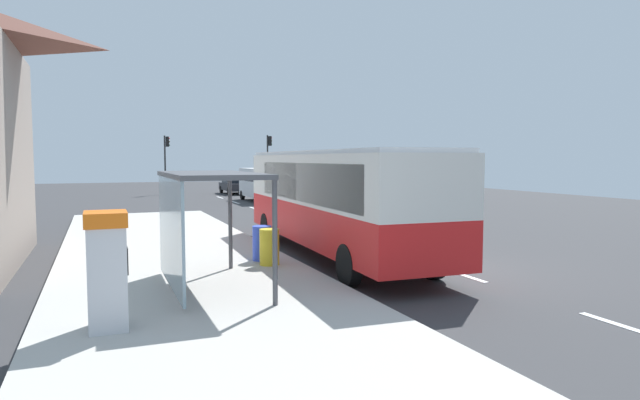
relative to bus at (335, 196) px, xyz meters
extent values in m
cube|color=#38383A|center=(1.71, 11.50, -1.86)|extent=(56.00, 92.00, 0.04)
cube|color=beige|center=(-4.69, -0.50, -1.75)|extent=(6.20, 30.00, 0.18)
cube|color=silver|center=(1.96, -8.50, -1.84)|extent=(0.16, 2.20, 0.01)
cube|color=silver|center=(1.96, -3.50, -1.84)|extent=(0.16, 2.20, 0.01)
cube|color=silver|center=(1.96, 1.50, -1.84)|extent=(0.16, 2.20, 0.01)
cube|color=silver|center=(1.96, 6.50, -1.84)|extent=(0.16, 2.20, 0.01)
cube|color=silver|center=(1.96, 11.50, -1.84)|extent=(0.16, 2.20, 0.01)
cube|color=silver|center=(1.96, 16.50, -1.84)|extent=(0.16, 2.20, 0.01)
cube|color=silver|center=(1.96, 21.50, -1.84)|extent=(0.16, 2.20, 0.01)
cube|color=silver|center=(1.96, 26.50, -1.84)|extent=(0.16, 2.20, 0.01)
cube|color=red|center=(0.01, -0.02, -0.77)|extent=(2.90, 11.08, 1.15)
cube|color=silver|center=(0.01, -0.02, 0.53)|extent=(2.90, 11.08, 1.45)
cube|color=silver|center=(0.01, -0.02, 1.31)|extent=(2.77, 10.86, 0.12)
cube|color=black|center=(0.21, 5.43, 0.46)|extent=(2.30, 0.20, 1.22)
cube|color=black|center=(-1.22, -0.48, 0.46)|extent=(0.39, 8.58, 1.10)
cylinder|color=black|center=(-0.98, 3.92, -1.34)|extent=(0.32, 1.01, 1.00)
cylinder|color=black|center=(1.28, 3.84, -1.34)|extent=(0.32, 1.01, 1.00)
cylinder|color=black|center=(-1.25, -3.68, -1.34)|extent=(0.32, 1.01, 1.00)
cylinder|color=black|center=(1.01, -3.76, -1.34)|extent=(0.32, 1.01, 1.00)
cube|color=white|center=(3.91, 21.75, -0.52)|extent=(2.05, 5.22, 1.96)
cube|color=black|center=(3.91, 21.75, -0.19)|extent=(2.07, 3.14, 0.44)
cylinder|color=black|center=(4.79, 19.74, -1.50)|extent=(0.23, 0.68, 0.68)
cylinder|color=black|center=(2.99, 19.75, -1.50)|extent=(0.23, 0.68, 0.68)
cylinder|color=black|center=(4.83, 23.74, -1.50)|extent=(0.23, 0.68, 0.68)
cylinder|color=black|center=(3.03, 23.75, -1.50)|extent=(0.23, 0.68, 0.68)
cube|color=black|center=(4.01, 30.41, -1.22)|extent=(1.81, 4.40, 0.60)
cube|color=black|center=(4.01, 30.61, -0.62)|extent=(1.59, 2.38, 0.60)
cylinder|color=black|center=(4.83, 28.92, -1.52)|extent=(0.20, 0.64, 0.64)
cylinder|color=black|center=(3.19, 28.91, -1.52)|extent=(0.20, 0.64, 0.64)
cylinder|color=black|center=(4.83, 31.92, -1.52)|extent=(0.20, 0.64, 0.64)
cylinder|color=black|center=(3.19, 31.91, -1.52)|extent=(0.20, 0.64, 0.64)
cube|color=silver|center=(-6.52, -5.62, -0.81)|extent=(0.60, 0.70, 1.70)
cube|color=orange|center=(-6.52, -5.62, 0.16)|extent=(0.66, 0.76, 0.24)
cube|color=black|center=(-6.21, -5.62, -0.54)|extent=(0.03, 0.36, 0.44)
cylinder|color=yellow|center=(-2.49, -1.37, -1.19)|extent=(0.52, 0.52, 0.95)
cylinder|color=blue|center=(-2.49, -0.67, -1.19)|extent=(0.52, 0.52, 0.95)
cylinder|color=#2D2D2D|center=(7.11, 31.04, 0.67)|extent=(0.14, 0.14, 5.02)
cube|color=black|center=(7.33, 31.04, 2.68)|extent=(0.24, 0.28, 0.84)
sphere|color=red|center=(7.45, 31.04, 2.96)|extent=(0.16, 0.16, 0.16)
sphere|color=#3C2C03|center=(7.45, 31.04, 2.68)|extent=(0.16, 0.16, 0.16)
sphere|color=black|center=(7.45, 31.04, 2.40)|extent=(0.16, 0.16, 0.16)
cylinder|color=#2D2D2D|center=(-1.49, 31.84, 0.60)|extent=(0.14, 0.14, 4.88)
cube|color=black|center=(-1.27, 31.84, 2.54)|extent=(0.24, 0.28, 0.84)
sphere|color=red|center=(-1.15, 31.84, 2.82)|extent=(0.16, 0.16, 0.16)
sphere|color=#3C2C03|center=(-1.15, 31.84, 2.54)|extent=(0.16, 0.16, 0.16)
sphere|color=black|center=(-1.15, 31.84, 2.26)|extent=(0.16, 0.16, 0.16)
cube|color=#4C4C51|center=(-4.39, -3.35, 0.79)|extent=(1.80, 4.00, 0.10)
cube|color=#8CA5B2|center=(-5.24, -3.35, -0.41)|extent=(0.06, 3.80, 2.30)
cylinder|color=#4C4C51|center=(-3.54, -5.25, -0.44)|extent=(0.10, 0.10, 2.44)
cylinder|color=#4C4C51|center=(-3.54, -1.45, -0.44)|extent=(0.10, 0.10, 2.44)
camera|label=1|loc=(-6.60, -15.09, 1.13)|focal=30.71mm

